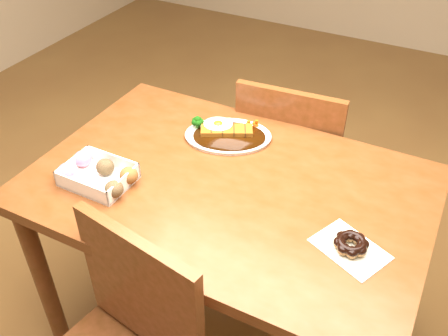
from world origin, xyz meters
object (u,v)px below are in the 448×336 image
at_px(table, 228,207).
at_px(donut_box, 98,174).
at_px(chair_far, 292,162).
at_px(katsu_curry_plate, 227,134).
at_px(pon_de_ring, 351,244).

relative_size(table, donut_box, 5.12).
bearing_deg(chair_far, table, 82.89).
xyz_separation_m(table, donut_box, (-0.35, -0.18, 0.13)).
height_order(katsu_curry_plate, donut_box, same).
distance_m(table, pon_de_ring, 0.43).
relative_size(table, chair_far, 1.38).
height_order(chair_far, donut_box, chair_far).
distance_m(katsu_curry_plate, pon_de_ring, 0.61).
distance_m(katsu_curry_plate, donut_box, 0.46).
distance_m(table, chair_far, 0.56).
xyz_separation_m(chair_far, pon_de_ring, (0.38, -0.63, 0.29)).
height_order(katsu_curry_plate, pon_de_ring, katsu_curry_plate).
distance_m(chair_far, donut_box, 0.86).
relative_size(chair_far, pon_de_ring, 3.91).
bearing_deg(pon_de_ring, donut_box, -173.98).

